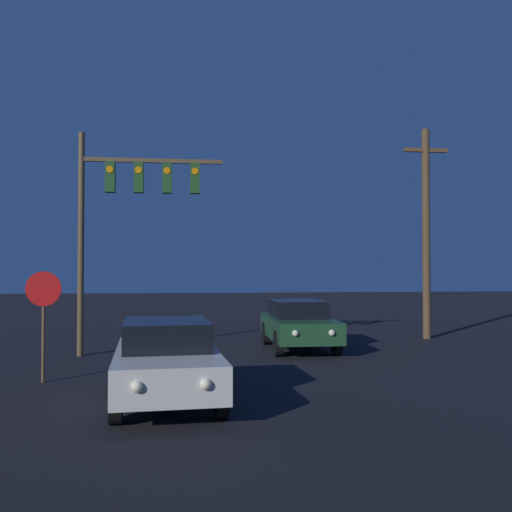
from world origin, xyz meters
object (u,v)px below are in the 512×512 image
car_near (166,359)px  stop_sign (43,304)px  car_far (298,323)px  traffic_signal_mast (126,201)px  utility_pole (426,229)px

car_near → stop_sign: bearing=-42.7°
car_far → stop_sign: stop_sign is taller
car_near → car_far: same height
traffic_signal_mast → utility_pole: bearing=14.9°
traffic_signal_mast → utility_pole: (10.43, 2.77, -0.56)m
car_far → utility_pole: bearing=-156.7°
traffic_signal_mast → car_far: bearing=6.2°
car_near → car_far: size_ratio=1.02×
car_near → stop_sign: 3.68m
car_near → utility_pole: bearing=-139.4°
traffic_signal_mast → stop_sign: 5.00m
car_near → utility_pole: 13.06m
car_far → stop_sign: size_ratio=1.79×
car_far → traffic_signal_mast: bearing=6.4°
car_near → traffic_signal_mast: size_ratio=0.69×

